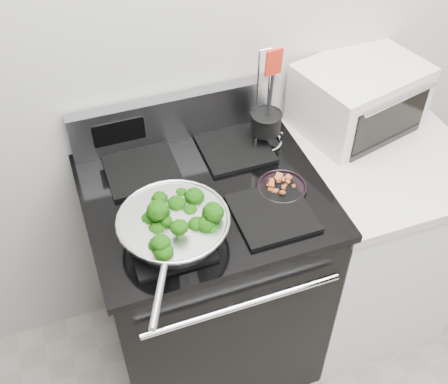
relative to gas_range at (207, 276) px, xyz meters
name	(u,v)px	position (x,y,z in m)	size (l,w,h in m)	color
back_wall	(255,18)	(0.30, 0.34, 0.86)	(4.00, 0.02, 2.70)	#BCB8B2
gas_range	(207,276)	(0.00, 0.00, 0.00)	(0.79, 0.69, 1.13)	black
counter	(362,236)	(0.68, 0.00, -0.03)	(0.62, 0.68, 0.92)	white
skillet	(174,226)	(-0.15, -0.16, 0.52)	(0.34, 0.51, 0.07)	silver
broccoli_pile	(173,221)	(-0.15, -0.16, 0.53)	(0.27, 0.27, 0.09)	black
bacon_plate	(282,185)	(0.25, -0.08, 0.48)	(0.16, 0.16, 0.04)	black
utensil_holder	(266,127)	(0.29, 0.16, 0.53)	(0.13, 0.13, 0.39)	silver
toaster_oven	(359,96)	(0.67, 0.19, 0.56)	(0.50, 0.42, 0.25)	beige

